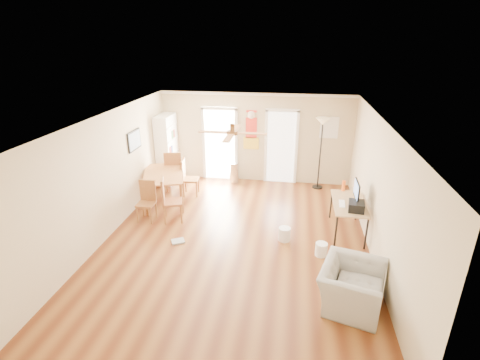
% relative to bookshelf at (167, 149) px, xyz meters
% --- Properties ---
extents(floor, '(7.00, 7.00, 0.00)m').
position_rel_bookshelf_xyz_m(floor, '(2.53, -3.03, -1.00)').
color(floor, brown).
rests_on(floor, ground).
extents(ceiling, '(5.50, 7.00, 0.00)m').
position_rel_bookshelf_xyz_m(ceiling, '(2.53, -3.03, 1.60)').
color(ceiling, silver).
rests_on(ceiling, floor).
extents(wall_back, '(5.50, 0.04, 2.60)m').
position_rel_bookshelf_xyz_m(wall_back, '(2.53, 0.47, 0.30)').
color(wall_back, beige).
rests_on(wall_back, floor).
extents(wall_front, '(5.50, 0.04, 2.60)m').
position_rel_bookshelf_xyz_m(wall_front, '(2.53, -6.53, 0.30)').
color(wall_front, beige).
rests_on(wall_front, floor).
extents(wall_left, '(0.04, 7.00, 2.60)m').
position_rel_bookshelf_xyz_m(wall_left, '(-0.22, -3.03, 0.30)').
color(wall_left, beige).
rests_on(wall_left, floor).
extents(wall_right, '(0.04, 7.00, 2.60)m').
position_rel_bookshelf_xyz_m(wall_right, '(5.28, -3.03, 0.30)').
color(wall_right, beige).
rests_on(wall_right, floor).
extents(crown_molding, '(5.50, 7.00, 0.08)m').
position_rel_bookshelf_xyz_m(crown_molding, '(2.53, -3.03, 1.56)').
color(crown_molding, white).
rests_on(crown_molding, wall_back).
extents(kitchen_doorway, '(0.90, 0.10, 2.10)m').
position_rel_bookshelf_xyz_m(kitchen_doorway, '(1.48, 0.46, 0.05)').
color(kitchen_doorway, white).
rests_on(kitchen_doorway, wall_back).
extents(bathroom_doorway, '(0.80, 0.10, 2.10)m').
position_rel_bookshelf_xyz_m(bathroom_doorway, '(3.28, 0.46, 0.05)').
color(bathroom_doorway, white).
rests_on(bathroom_doorway, wall_back).
extents(wall_decal, '(0.46, 0.03, 1.10)m').
position_rel_bookshelf_xyz_m(wall_decal, '(2.41, 0.45, 0.55)').
color(wall_decal, red).
rests_on(wall_decal, wall_back).
extents(ac_grille, '(0.50, 0.04, 0.60)m').
position_rel_bookshelf_xyz_m(ac_grille, '(4.58, 0.44, 0.70)').
color(ac_grille, white).
rests_on(ac_grille, wall_back).
extents(framed_poster, '(0.04, 0.66, 0.48)m').
position_rel_bookshelf_xyz_m(framed_poster, '(-0.19, -1.63, 0.70)').
color(framed_poster, black).
rests_on(framed_poster, wall_left).
extents(ceiling_fan, '(1.24, 1.24, 0.20)m').
position_rel_bookshelf_xyz_m(ceiling_fan, '(2.53, -3.33, 1.43)').
color(ceiling_fan, '#593819').
rests_on(ceiling_fan, ceiling).
extents(bookshelf, '(0.66, 0.98, 1.99)m').
position_rel_bookshelf_xyz_m(bookshelf, '(0.00, 0.00, 0.00)').
color(bookshelf, white).
rests_on(bookshelf, floor).
extents(dining_table, '(1.43, 1.82, 0.80)m').
position_rel_bookshelf_xyz_m(dining_table, '(0.38, -1.41, -0.60)').
color(dining_table, '#A76D35').
rests_on(dining_table, floor).
extents(dining_chair_right_a, '(0.46, 0.46, 1.00)m').
position_rel_bookshelf_xyz_m(dining_chair_right_a, '(0.93, -0.86, -0.50)').
color(dining_chair_right_a, '#A97936').
rests_on(dining_chair_right_a, floor).
extents(dining_chair_right_b, '(0.55, 0.55, 1.06)m').
position_rel_bookshelf_xyz_m(dining_chair_right_b, '(0.93, -2.35, -0.47)').
color(dining_chair_right_b, '#A85F36').
rests_on(dining_chair_right_b, floor).
extents(dining_chair_near, '(0.39, 0.39, 0.95)m').
position_rel_bookshelf_xyz_m(dining_chair_near, '(0.31, -2.45, -0.52)').
color(dining_chair_near, '#9B6432').
rests_on(dining_chair_near, floor).
extents(dining_chair_far, '(0.57, 0.57, 1.13)m').
position_rel_bookshelf_xyz_m(dining_chair_far, '(0.37, -0.55, -0.43)').
color(dining_chair_far, brown).
rests_on(dining_chair_far, floor).
extents(trash_can, '(0.34, 0.34, 0.61)m').
position_rel_bookshelf_xyz_m(trash_can, '(1.94, 0.19, -0.69)').
color(trash_can, silver).
rests_on(trash_can, floor).
extents(torchiere_lamp, '(0.48, 0.48, 2.02)m').
position_rel_bookshelf_xyz_m(torchiere_lamp, '(4.38, 0.16, 0.01)').
color(torchiere_lamp, black).
rests_on(torchiere_lamp, floor).
extents(computer_desk, '(0.68, 1.35, 0.73)m').
position_rel_bookshelf_xyz_m(computer_desk, '(4.89, -2.30, -0.63)').
color(computer_desk, tan).
rests_on(computer_desk, floor).
extents(imac, '(0.18, 0.56, 0.52)m').
position_rel_bookshelf_xyz_m(imac, '(5.00, -2.38, -0.01)').
color(imac, black).
rests_on(imac, computer_desk).
extents(keyboard, '(0.14, 0.38, 0.01)m').
position_rel_bookshelf_xyz_m(keyboard, '(4.73, -2.40, -0.26)').
color(keyboard, white).
rests_on(keyboard, computer_desk).
extents(printer, '(0.35, 0.40, 0.19)m').
position_rel_bookshelf_xyz_m(printer, '(4.98, -2.66, -0.18)').
color(printer, black).
rests_on(printer, computer_desk).
extents(orange_bottle, '(0.08, 0.08, 0.24)m').
position_rel_bookshelf_xyz_m(orange_bottle, '(4.83, -1.66, -0.15)').
color(orange_bottle, orange).
rests_on(orange_bottle, computer_desk).
extents(wastebasket_a, '(0.27, 0.27, 0.29)m').
position_rel_bookshelf_xyz_m(wastebasket_a, '(3.55, -2.86, -0.85)').
color(wastebasket_a, white).
rests_on(wastebasket_a, floor).
extents(wastebasket_b, '(0.30, 0.30, 0.27)m').
position_rel_bookshelf_xyz_m(wastebasket_b, '(4.30, -3.32, -0.86)').
color(wastebasket_b, white).
rests_on(wastebasket_b, floor).
extents(floor_cloth, '(0.33, 0.31, 0.04)m').
position_rel_bookshelf_xyz_m(floor_cloth, '(1.34, -3.29, -0.98)').
color(floor_cloth, gray).
rests_on(floor_cloth, floor).
extents(armchair, '(1.20, 1.29, 0.70)m').
position_rel_bookshelf_xyz_m(armchair, '(4.68, -4.66, -0.65)').
color(armchair, '#9A9995').
rests_on(armchair, floor).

